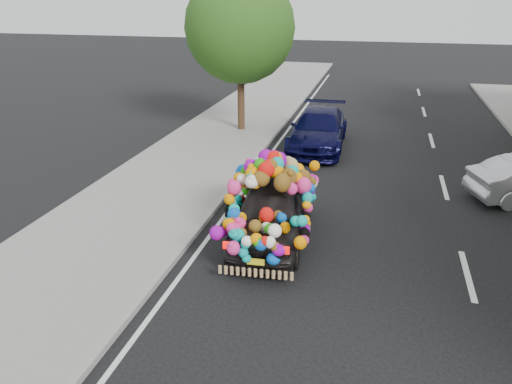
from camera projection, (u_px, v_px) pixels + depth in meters
The scene contains 7 objects.
ground at pixel (291, 254), 10.85m from camera, with size 100.00×100.00×0.00m, color black.
sidewalk at pixel (113, 230), 11.80m from camera, with size 4.00×60.00×0.12m, color gray.
kerb at pixel (190, 239), 11.35m from camera, with size 0.15×60.00×0.13m, color gray.
lane_markings at pixel (467, 275), 10.03m from camera, with size 6.00×50.00×0.01m, color silver, non-canonical shape.
tree_near_sidewalk at pixel (240, 28), 18.73m from camera, with size 4.20×4.20×6.13m.
plush_art_car at pixel (272, 198), 11.18m from camera, with size 2.19×4.21×1.98m.
navy_sedan at pixel (318, 129), 17.95m from camera, with size 1.88×4.63×1.34m, color black.
Camera 1 is at (1.59, -9.44, 5.32)m, focal length 35.00 mm.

